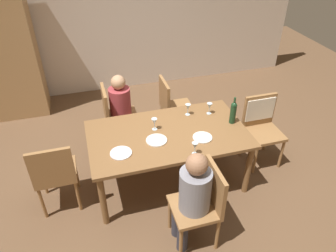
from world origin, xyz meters
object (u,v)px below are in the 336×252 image
at_px(person_woman_host, 192,195).
at_px(wine_glass_near_right, 195,146).
at_px(wine_glass_centre, 154,122).
at_px(chair_far_left, 115,113).
at_px(wine_glass_far, 188,107).
at_px(dinner_plate_host, 121,153).
at_px(chair_near, 203,201).
at_px(dining_table, 168,138).
at_px(dinner_plate_guest_left, 157,140).
at_px(wine_glass_near_left, 209,106).
at_px(chair_left_end, 55,172).
at_px(person_man_bearded, 122,106).
at_px(wine_bottle_tall_green, 233,112).
at_px(dinner_plate_guest_right, 202,137).
at_px(chair_far_right, 172,105).
at_px(chair_right_end, 261,120).

height_order(person_woman_host, wine_glass_near_right, person_woman_host).
relative_size(person_woman_host, wine_glass_centre, 7.58).
bearing_deg(chair_far_left, wine_glass_far, 54.79).
height_order(wine_glass_far, dinner_plate_host, wine_glass_far).
xyz_separation_m(chair_near, chair_far_left, (-0.59, 1.81, 0.00)).
relative_size(dining_table, dinner_plate_guest_left, 7.72).
bearing_deg(wine_glass_near_left, person_woman_host, -118.75).
bearing_deg(wine_glass_centre, wine_glass_near_left, 10.76).
bearing_deg(wine_glass_centre, chair_near, -78.04).
distance_m(dining_table, wine_glass_near_left, 0.69).
relative_size(chair_near, chair_left_end, 1.00).
bearing_deg(person_man_bearded, wine_bottle_tall_green, 52.57).
height_order(wine_glass_near_left, wine_glass_near_right, same).
height_order(chair_left_end, wine_glass_near_left, chair_left_end).
bearing_deg(wine_glass_near_right, wine_glass_far, 76.34).
distance_m(wine_glass_near_right, dinner_plate_guest_right, 0.32).
distance_m(wine_glass_centre, dinner_plate_guest_left, 0.24).
bearing_deg(chair_far_left, wine_glass_centre, 25.13).
bearing_deg(chair_far_left, dinner_plate_host, -4.21).
bearing_deg(wine_glass_far, dinner_plate_host, -150.67).
bearing_deg(chair_near, dinner_plate_host, 43.99).
bearing_deg(person_woman_host, chair_near, -90.00).
distance_m(dining_table, dinner_plate_guest_left, 0.21).
height_order(chair_far_right, dinner_plate_guest_left, chair_far_right).
bearing_deg(wine_glass_near_right, dinner_plate_guest_right, 52.54).
relative_size(chair_right_end, person_man_bearded, 0.84).
distance_m(chair_far_left, wine_glass_near_left, 1.32).
bearing_deg(chair_right_end, dinner_plate_guest_left, 8.82).
xyz_separation_m(chair_far_left, wine_glass_centre, (0.37, -0.79, 0.30)).
xyz_separation_m(chair_right_end, wine_glass_near_right, (-1.13, -0.56, 0.24)).
bearing_deg(person_woman_host, wine_glass_far, -17.04).
distance_m(dining_table, chair_far_right, 0.97).
bearing_deg(dinner_plate_host, wine_glass_near_right, -16.65).
bearing_deg(wine_glass_centre, chair_far_left, 115.13).
distance_m(chair_near, chair_left_end, 1.61).
xyz_separation_m(chair_far_right, person_woman_host, (-0.35, -1.81, 0.12)).
xyz_separation_m(wine_glass_far, dinner_plate_guest_right, (0.00, -0.51, -0.10)).
distance_m(chair_right_end, dinner_plate_host, 1.91).
relative_size(chair_left_end, dinner_plate_host, 3.96).
xyz_separation_m(chair_left_end, person_woman_host, (1.27, -0.82, 0.12)).
bearing_deg(dinner_plate_host, person_woman_host, -51.27).
height_order(person_woman_host, person_man_bearded, person_woman_host).
xyz_separation_m(chair_far_right, dinner_plate_guest_left, (-0.49, -1.01, 0.21)).
relative_size(wine_glass_near_left, wine_glass_far, 1.00).
bearing_deg(chair_left_end, wine_glass_centre, 9.95).
distance_m(wine_glass_near_left, wine_glass_near_right, 0.83).
xyz_separation_m(chair_near, wine_bottle_tall_green, (0.72, 0.90, 0.35)).
xyz_separation_m(dinner_plate_guest_left, dinner_plate_guest_right, (0.51, -0.10, 0.00)).
bearing_deg(wine_glass_near_right, wine_bottle_tall_green, 34.02).
distance_m(person_woman_host, dinner_plate_guest_right, 0.80).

